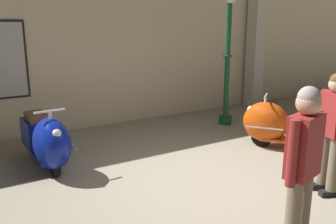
% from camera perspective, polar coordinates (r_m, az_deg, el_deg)
% --- Properties ---
extents(ground_plane, '(60.00, 60.00, 0.00)m').
position_cam_1_polar(ground_plane, '(5.13, 5.21, -11.19)').
color(ground_plane, gray).
extents(showroom_back_wall, '(18.00, 0.63, 3.66)m').
position_cam_1_polar(showroom_back_wall, '(7.86, -9.58, 11.26)').
color(showroom_back_wall, beige).
rests_on(showroom_back_wall, ground).
extents(scooter_0, '(0.55, 1.63, 0.99)m').
position_cam_1_polar(scooter_0, '(5.71, -18.77, -4.36)').
color(scooter_0, black).
rests_on(scooter_0, ground).
extents(scooter_1, '(1.30, 1.50, 0.95)m').
position_cam_1_polar(scooter_1, '(6.61, 17.49, -1.99)').
color(scooter_1, black).
rests_on(scooter_1, ground).
extents(lamppost, '(0.31, 0.31, 2.88)m').
position_cam_1_polar(lamppost, '(7.78, 9.57, 10.00)').
color(lamppost, '#144728').
rests_on(lamppost, ground).
extents(visitor_0, '(0.54, 0.33, 1.65)m').
position_cam_1_polar(visitor_0, '(3.48, 20.75, -7.45)').
color(visitor_0, black).
rests_on(visitor_0, ground).
extents(visitor_1, '(0.34, 0.51, 1.59)m').
position_cam_1_polar(visitor_1, '(4.97, 24.85, -1.98)').
color(visitor_1, black).
rests_on(visitor_1, ground).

